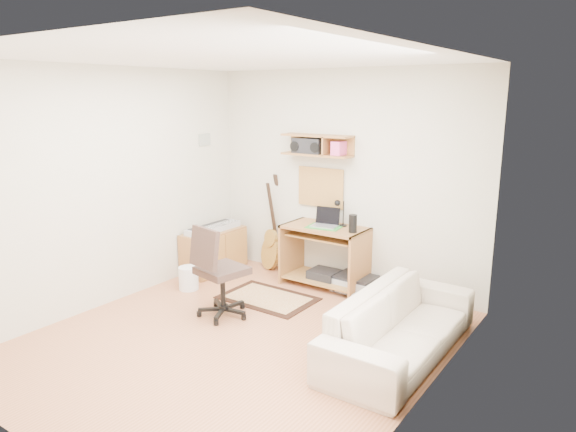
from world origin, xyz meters
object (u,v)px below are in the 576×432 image
Objects in this scene: task_chair at (222,270)px; sofa at (401,315)px; desk at (325,257)px; printer at (356,284)px; cabinet at (214,251)px.

task_chair is 0.52× the size of sofa.
sofa is (1.46, -1.10, 0.01)m from desk.
desk reaches higher than printer.
printer is (0.82, 1.44, -0.42)m from task_chair.
desk is at bearing -169.71° from printer.
cabinet is at bearing -167.15° from desk.
desk is 0.50m from printer.
printer is at bearing 11.98° from cabinet.
desk is 1.11× the size of cabinet.
task_chair reaches higher than desk.
task_chair reaches higher than cabinet.
cabinet is 3.06m from sofa.
task_chair is 2.07× the size of printer.
cabinet is 1.95m from printer.
task_chair is 1.12× the size of cabinet.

